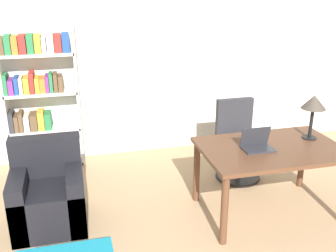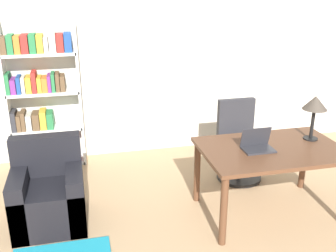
{
  "view_description": "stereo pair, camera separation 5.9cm",
  "coord_description": "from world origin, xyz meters",
  "px_view_note": "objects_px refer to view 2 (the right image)",
  "views": [
    {
      "loc": [
        -1.05,
        -0.68,
        2.32
      ],
      "look_at": [
        -0.17,
        2.79,
        0.99
      ],
      "focal_mm": 42.0,
      "sensor_mm": 36.0,
      "label": 1
    },
    {
      "loc": [
        -0.99,
        -0.7,
        2.32
      ],
      "look_at": [
        -0.17,
        2.79,
        0.99
      ],
      "focal_mm": 42.0,
      "sensor_mm": 36.0,
      "label": 2
    }
  ],
  "objects_px": {
    "desk": "(271,157)",
    "table_lamp": "(315,105)",
    "laptop": "(257,145)",
    "bookshelf": "(41,101)",
    "armchair": "(49,196)",
    "office_chair": "(239,144)"
  },
  "relations": [
    {
      "from": "desk",
      "to": "table_lamp",
      "type": "bearing_deg",
      "value": 13.34
    },
    {
      "from": "table_lamp",
      "to": "bookshelf",
      "type": "xyz_separation_m",
      "value": [
        -2.83,
        1.63,
        -0.24
      ]
    },
    {
      "from": "desk",
      "to": "laptop",
      "type": "distance_m",
      "value": 0.22
    },
    {
      "from": "armchair",
      "to": "bookshelf",
      "type": "relative_size",
      "value": 0.44
    },
    {
      "from": "armchair",
      "to": "bookshelf",
      "type": "xyz_separation_m",
      "value": [
        -0.1,
        1.42,
        0.58
      ]
    },
    {
      "from": "desk",
      "to": "bookshelf",
      "type": "relative_size",
      "value": 0.73
    },
    {
      "from": "laptop",
      "to": "armchair",
      "type": "relative_size",
      "value": 0.35
    },
    {
      "from": "desk",
      "to": "bookshelf",
      "type": "xyz_separation_m",
      "value": [
        -2.32,
        1.75,
        0.24
      ]
    },
    {
      "from": "desk",
      "to": "office_chair",
      "type": "xyz_separation_m",
      "value": [
        0.02,
        0.85,
        -0.21
      ]
    },
    {
      "from": "office_chair",
      "to": "armchair",
      "type": "relative_size",
      "value": 1.12
    },
    {
      "from": "office_chair",
      "to": "table_lamp",
      "type": "bearing_deg",
      "value": -56.46
    },
    {
      "from": "desk",
      "to": "table_lamp",
      "type": "distance_m",
      "value": 0.7
    },
    {
      "from": "office_chair",
      "to": "armchair",
      "type": "height_order",
      "value": "office_chair"
    },
    {
      "from": "table_lamp",
      "to": "armchair",
      "type": "xyz_separation_m",
      "value": [
        -2.73,
        0.21,
        -0.82
      ]
    },
    {
      "from": "laptop",
      "to": "table_lamp",
      "type": "bearing_deg",
      "value": 10.02
    },
    {
      "from": "office_chair",
      "to": "armchair",
      "type": "xyz_separation_m",
      "value": [
        -2.24,
        -0.52,
        -0.14
      ]
    },
    {
      "from": "desk",
      "to": "bookshelf",
      "type": "height_order",
      "value": "bookshelf"
    },
    {
      "from": "table_lamp",
      "to": "armchair",
      "type": "distance_m",
      "value": 2.86
    },
    {
      "from": "table_lamp",
      "to": "office_chair",
      "type": "height_order",
      "value": "table_lamp"
    },
    {
      "from": "desk",
      "to": "laptop",
      "type": "relative_size",
      "value": 4.66
    },
    {
      "from": "bookshelf",
      "to": "armchair",
      "type": "bearing_deg",
      "value": -85.91
    },
    {
      "from": "laptop",
      "to": "table_lamp",
      "type": "height_order",
      "value": "table_lamp"
    }
  ]
}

